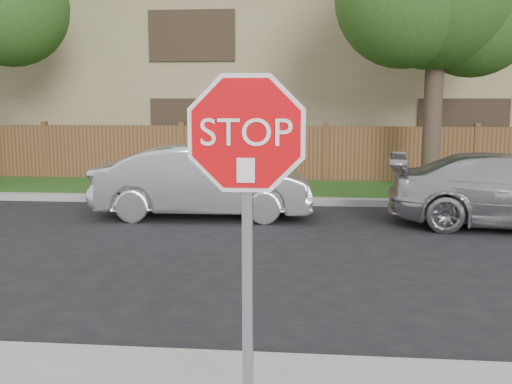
# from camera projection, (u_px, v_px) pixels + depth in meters

# --- Properties ---
(ground) EXTENTS (90.00, 90.00, 0.00)m
(ground) POSITION_uv_depth(u_px,v_px,m) (344.00, 366.00, 5.33)
(ground) COLOR black
(ground) RESTS_ON ground
(far_curb) EXTENTS (70.00, 0.30, 0.15)m
(far_curb) POSITION_uv_depth(u_px,v_px,m) (327.00, 202.00, 13.33)
(far_curb) COLOR gray
(far_curb) RESTS_ON ground
(grass_strip) EXTENTS (70.00, 3.00, 0.12)m
(grass_strip) POSITION_uv_depth(u_px,v_px,m) (326.00, 191.00, 14.95)
(grass_strip) COLOR #1E4714
(grass_strip) RESTS_ON ground
(fence) EXTENTS (70.00, 0.12, 1.60)m
(fence) POSITION_uv_depth(u_px,v_px,m) (326.00, 155.00, 16.41)
(fence) COLOR #50341C
(fence) RESTS_ON ground
(apartment_building) EXTENTS (35.20, 9.20, 7.20)m
(apartment_building) POSITION_uv_depth(u_px,v_px,m) (324.00, 65.00, 21.49)
(apartment_building) COLOR #94835C
(apartment_building) RESTS_ON ground
(stop_sign) EXTENTS (1.01, 0.13, 2.55)m
(stop_sign) POSITION_uv_depth(u_px,v_px,m) (247.00, 186.00, 3.66)
(stop_sign) COLOR gray
(stop_sign) RESTS_ON sidewalk_near
(sedan_left) EXTENTS (4.36, 1.70, 1.42)m
(sedan_left) POSITION_uv_depth(u_px,v_px,m) (204.00, 182.00, 11.91)
(sedan_left) COLOR silver
(sedan_left) RESTS_ON ground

